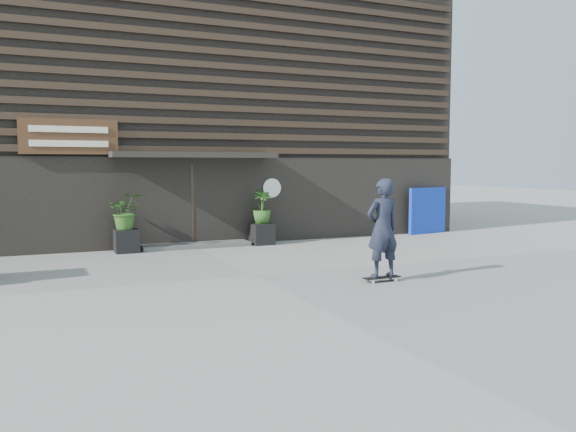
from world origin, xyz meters
name	(u,v)px	position (x,y,z in m)	size (l,w,h in m)	color
ground	(254,276)	(0.00, 0.00, 0.00)	(80.00, 80.00, 0.00)	gray
entrance_step	(196,245)	(0.00, 4.60, 0.06)	(3.00, 0.80, 0.12)	#4A4A47
planter_pot_left	(126,241)	(-1.90, 4.40, 0.30)	(0.60, 0.60, 0.60)	black
bamboo_left	(126,211)	(-1.90, 4.40, 1.08)	(0.86, 0.75, 0.96)	#2D591E
planter_pot_right	(262,234)	(1.90, 4.40, 0.30)	(0.60, 0.60, 0.60)	black
bamboo_right	(262,207)	(1.90, 4.40, 1.08)	(0.54, 0.54, 0.96)	#2D591E
blue_tarp	(427,211)	(7.92, 4.70, 0.76)	(1.63, 0.12, 1.52)	#0D2BB1
building	(155,117)	(0.00, 9.96, 3.99)	(18.00, 11.00, 8.00)	black
skateboarder	(383,228)	(2.09, -1.59, 1.06)	(0.78, 0.50, 2.03)	black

